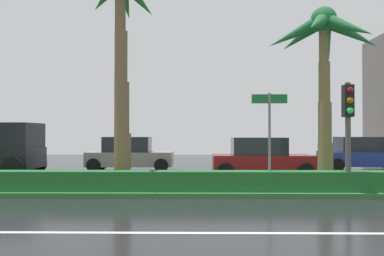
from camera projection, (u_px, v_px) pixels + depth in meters
ground_plane at (231, 187)px, 14.64m from camera, size 90.00×42.00×0.10m
near_lane_divider_stripe at (262, 233)px, 7.65m from camera, size 81.00×0.14×0.01m
median_strip at (234, 187)px, 13.65m from camera, size 85.50×4.00×0.15m
median_hedge at (238, 181)px, 12.25m from camera, size 76.50×0.70×0.60m
palm_tree_mid_left at (121, 14)px, 13.78m from camera, size 3.57×3.46×7.54m
palm_tree_centre_left at (323, 46)px, 14.15m from camera, size 4.04×3.83×6.22m
traffic_signal_median_right at (348, 117)px, 11.99m from camera, size 0.28×0.43×3.27m
street_name_sign at (270, 128)px, 12.41m from camera, size 1.10×0.08×3.00m
car_in_traffic_leading at (129, 154)px, 20.45m from camera, size 4.30×2.02×1.72m
car_in_traffic_second at (261, 158)px, 17.54m from camera, size 4.30×2.02×1.72m
car_in_traffic_third at (362, 154)px, 20.64m from camera, size 4.30×2.02×1.72m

